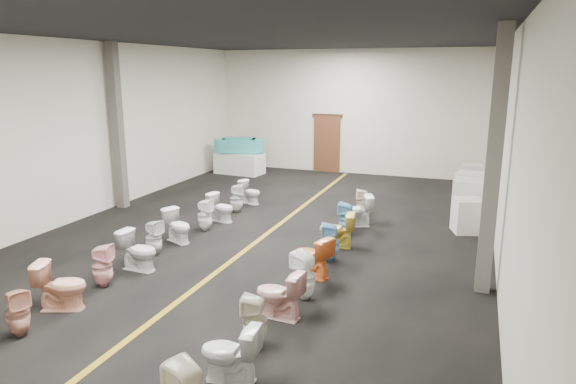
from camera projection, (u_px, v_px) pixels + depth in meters
name	position (u px, v px, depth m)	size (l,w,h in m)	color
floor	(265.00, 235.00, 11.96)	(16.00, 16.00, 0.00)	black
ceiling	(263.00, 34.00, 10.91)	(16.00, 16.00, 0.00)	black
wall_back	(349.00, 112.00, 18.74)	(10.00, 10.00, 0.00)	beige
wall_left	(84.00, 130.00, 13.12)	(16.00, 16.00, 0.00)	beige
wall_right	(506.00, 151.00, 9.75)	(16.00, 16.00, 0.00)	beige
aisle_stripe	(265.00, 235.00, 11.96)	(0.12, 15.60, 0.01)	olive
back_door	(327.00, 144.00, 19.23)	(1.00, 0.10, 2.10)	#562D19
door_frame	(327.00, 115.00, 18.99)	(1.15, 0.08, 0.10)	#331C11
column_left	(117.00, 127.00, 13.95)	(0.25, 0.25, 4.50)	#59544C
column_right	(493.00, 164.00, 8.47)	(0.25, 0.25, 4.50)	#59544C
display_table	(240.00, 163.00, 19.01)	(1.74, 0.87, 0.77)	white
bathtub	(239.00, 145.00, 18.85)	(1.80, 1.02, 0.55)	teal
appliance_crate_a	(467.00, 216.00, 12.12)	(0.63, 0.63, 0.81)	silver
appliance_crate_b	(469.00, 200.00, 13.03)	(0.78, 0.78, 1.08)	silver
appliance_crate_c	(470.00, 188.00, 14.70)	(0.80, 0.80, 0.90)	silver
appliance_crate_d	(471.00, 179.00, 15.88)	(0.64, 0.64, 0.92)	silver
toilet_left_1	(18.00, 312.00, 7.37)	(0.33, 0.34, 0.73)	tan
toilet_left_2	(61.00, 285.00, 8.21)	(0.45, 0.79, 0.80)	#F9B08D
toilet_left_3	(102.00, 266.00, 9.06)	(0.35, 0.36, 0.78)	#EDAAAA
toilet_left_4	(138.00, 251.00, 9.83)	(0.43, 0.76, 0.78)	silver
toilet_left_5	(154.00, 238.00, 10.64)	(0.33, 0.34, 0.74)	silver
toilet_left_6	(178.00, 226.00, 11.45)	(0.41, 0.73, 0.74)	white
toilet_left_7	(205.00, 215.00, 12.25)	(0.35, 0.35, 0.77)	white
toilet_left_8	(221.00, 208.00, 13.00)	(0.40, 0.70, 0.72)	white
toilet_left_9	(236.00, 198.00, 13.83)	(0.35, 0.36, 0.78)	silver
toilet_left_10	(250.00, 192.00, 14.74)	(0.38, 0.66, 0.67)	white
toilet_right_1	(230.00, 353.00, 6.28)	(0.42, 0.74, 0.76)	silver
toilet_right_2	(255.00, 321.00, 7.10)	(0.34, 0.35, 0.75)	beige
toilet_right_3	(279.00, 294.00, 7.91)	(0.44, 0.76, 0.78)	#E4A9A1
toilet_right_4	(304.00, 276.00, 8.56)	(0.37, 0.38, 0.83)	white
toilet_right_5	(312.00, 256.00, 9.52)	(0.44, 0.77, 0.79)	orange
toilet_right_6	(330.00, 242.00, 10.27)	(0.36, 0.36, 0.79)	#6EA6D1
toilet_right_7	(337.00, 230.00, 11.08)	(0.43, 0.76, 0.78)	gold
toilet_right_8	(346.00, 219.00, 11.91)	(0.35, 0.36, 0.77)	#6CAED6
toilet_right_9	(357.00, 211.00, 12.59)	(0.44, 0.77, 0.78)	white
toilet_right_10	(363.00, 203.00, 13.50)	(0.32, 0.33, 0.72)	#F2E6C8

